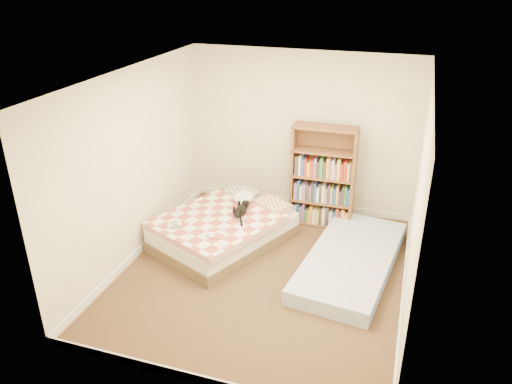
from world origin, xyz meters
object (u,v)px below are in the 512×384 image
(bookshelf, at_px, (323,189))
(white_dog, at_px, (244,198))
(floor_mattress, at_px, (351,260))
(bed, at_px, (225,228))
(black_cat, at_px, (241,210))

(bookshelf, height_order, white_dog, bookshelf)
(floor_mattress, height_order, white_dog, white_dog)
(floor_mattress, bearing_deg, bookshelf, 126.38)
(bookshelf, bearing_deg, white_dog, -152.91)
(bed, height_order, black_cat, black_cat)
(floor_mattress, bearing_deg, black_cat, -179.74)
(black_cat, relative_size, white_dog, 1.35)
(bed, distance_m, floor_mattress, 1.80)
(white_dog, bearing_deg, bed, -73.10)
(black_cat, distance_m, white_dog, 0.36)
(floor_mattress, xyz_separation_m, white_dog, (-1.66, 0.54, 0.42))
(white_dog, bearing_deg, bookshelf, 61.90)
(black_cat, bearing_deg, floor_mattress, -6.96)
(bed, distance_m, bookshelf, 1.58)
(bed, xyz_separation_m, floor_mattress, (1.79, -0.10, -0.12))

